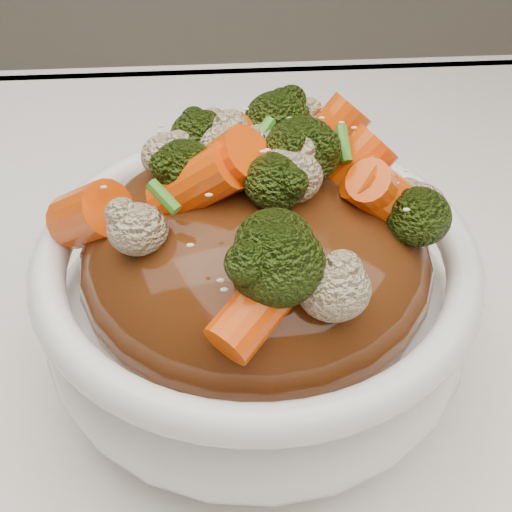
{
  "coord_description": "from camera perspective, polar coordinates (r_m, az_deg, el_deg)",
  "views": [
    {
      "loc": [
        -0.05,
        -0.2,
        1.05
      ],
      "look_at": [
        -0.04,
        0.06,
        0.82
      ],
      "focal_mm": 50.0,
      "sensor_mm": 36.0,
      "label": 1
    }
  ],
  "objects": [
    {
      "name": "tablecloth",
      "position": [
        0.38,
        6.25,
        -16.19
      ],
      "size": [
        1.2,
        0.8,
        0.04
      ],
      "primitive_type": "cube",
      "color": "white",
      "rests_on": "dining_table"
    },
    {
      "name": "bowl",
      "position": [
        0.36,
        -0.0,
        -3.79
      ],
      "size": [
        0.25,
        0.25,
        0.08
      ],
      "primitive_type": null,
      "rotation": [
        0.0,
        0.0,
        -0.21
      ],
      "color": "white",
      "rests_on": "tablecloth"
    },
    {
      "name": "sauce_base",
      "position": [
        0.34,
        -0.0,
        -0.37
      ],
      "size": [
        0.2,
        0.2,
        0.09
      ],
      "primitive_type": "ellipsoid",
      "rotation": [
        0.0,
        0.0,
        -0.21
      ],
      "color": "#4D240D",
      "rests_on": "bowl"
    },
    {
      "name": "carrots",
      "position": [
        0.31,
        -0.0,
        8.23
      ],
      "size": [
        0.2,
        0.2,
        0.05
      ],
      "primitive_type": null,
      "rotation": [
        0.0,
        0.0,
        -0.21
      ],
      "color": "#FA5008",
      "rests_on": "sauce_base"
    },
    {
      "name": "broccoli",
      "position": [
        0.31,
        -0.0,
        8.07
      ],
      "size": [
        0.2,
        0.2,
        0.04
      ],
      "primitive_type": null,
      "rotation": [
        0.0,
        0.0,
        -0.21
      ],
      "color": "black",
      "rests_on": "sauce_base"
    },
    {
      "name": "cauliflower",
      "position": [
        0.31,
        -0.0,
        7.77
      ],
      "size": [
        0.2,
        0.2,
        0.04
      ],
      "primitive_type": null,
      "rotation": [
        0.0,
        0.0,
        -0.21
      ],
      "color": "beige",
      "rests_on": "sauce_base"
    },
    {
      "name": "scallions",
      "position": [
        0.3,
        0.0,
        8.38
      ],
      "size": [
        0.15,
        0.15,
        0.02
      ],
      "primitive_type": null,
      "rotation": [
        0.0,
        0.0,
        -0.21
      ],
      "color": "#39851E",
      "rests_on": "sauce_base"
    },
    {
      "name": "sesame_seeds",
      "position": [
        0.3,
        -0.0,
        8.38
      ],
      "size": [
        0.18,
        0.18,
        0.01
      ],
      "primitive_type": null,
      "rotation": [
        0.0,
        0.0,
        -0.21
      ],
      "color": "beige",
      "rests_on": "sauce_base"
    }
  ]
}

